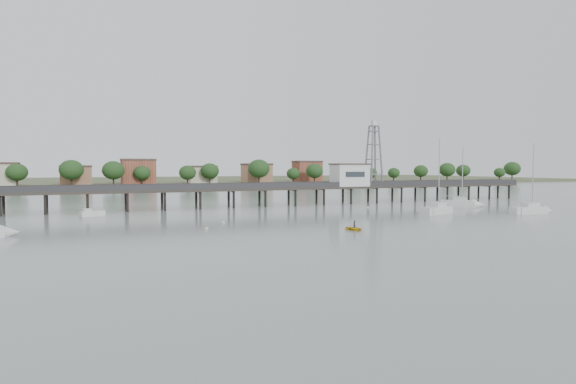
% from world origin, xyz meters
% --- Properties ---
extents(ground_plane, '(500.00, 500.00, 0.00)m').
position_xyz_m(ground_plane, '(0.00, 0.00, 0.00)').
color(ground_plane, slate).
rests_on(ground_plane, ground).
extents(pier, '(150.00, 5.00, 5.50)m').
position_xyz_m(pier, '(0.00, 60.00, 3.79)').
color(pier, '#2D2823').
rests_on(pier, ground).
extents(pier_building, '(8.40, 5.40, 5.30)m').
position_xyz_m(pier_building, '(25.00, 60.00, 6.67)').
color(pier_building, silver).
rests_on(pier_building, ground).
extents(lattice_tower, '(3.20, 3.20, 15.50)m').
position_xyz_m(lattice_tower, '(31.50, 60.00, 11.10)').
color(lattice_tower, slate).
rests_on(lattice_tower, ground).
extents(sailboat_e, '(7.35, 7.48, 13.42)m').
position_xyz_m(sailboat_e, '(43.34, 42.26, 0.64)').
color(sailboat_e, silver).
rests_on(sailboat_e, ground).
extents(sailboat_d, '(8.30, 3.05, 13.45)m').
position_xyz_m(sailboat_d, '(43.99, 25.59, 0.64)').
color(sailboat_d, silver).
rests_on(sailboat_d, ground).
extents(sailboat_c, '(9.03, 5.18, 14.30)m').
position_xyz_m(sailboat_c, '(28.35, 32.56, 0.64)').
color(sailboat_c, silver).
rests_on(sailboat_c, ground).
extents(white_tender, '(4.22, 2.70, 1.52)m').
position_xyz_m(white_tender, '(-30.68, 51.88, 0.47)').
color(white_tender, silver).
rests_on(white_tender, ground).
extents(yellow_dinghy, '(2.19, 0.87, 2.98)m').
position_xyz_m(yellow_dinghy, '(1.63, 18.54, 0.00)').
color(yellow_dinghy, gold).
rests_on(yellow_dinghy, ground).
extents(dinghy_occupant, '(0.73, 1.10, 0.25)m').
position_xyz_m(dinghy_occupant, '(1.63, 18.54, 0.00)').
color(dinghy_occupant, black).
rests_on(dinghy_occupant, ground).
extents(mooring_buoys, '(84.81, 23.18, 0.39)m').
position_xyz_m(mooring_buoys, '(-1.72, 33.68, 0.08)').
color(mooring_buoys, beige).
rests_on(mooring_buoys, ground).
extents(far_shore, '(500.00, 170.00, 10.40)m').
position_xyz_m(far_shore, '(0.36, 239.58, 0.95)').
color(far_shore, '#475133').
rests_on(far_shore, ground).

